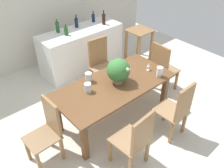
# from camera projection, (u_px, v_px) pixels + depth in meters

# --- Properties ---
(ground_plane) EXTENTS (7.04, 7.04, 0.00)m
(ground_plane) POSITION_uv_depth(u_px,v_px,m) (113.00, 116.00, 4.33)
(ground_plane) COLOR silver
(back_wall) EXTENTS (6.40, 0.10, 2.60)m
(back_wall) POSITION_uv_depth(u_px,v_px,m) (33.00, 9.00, 5.16)
(back_wall) COLOR beige
(back_wall) RESTS_ON ground
(dining_table) EXTENTS (2.00, 0.95, 0.74)m
(dining_table) POSITION_uv_depth(u_px,v_px,m) (114.00, 89.00, 3.93)
(dining_table) COLOR brown
(dining_table) RESTS_ON ground
(chair_far_right) EXTENTS (0.50, 0.49, 1.04)m
(chair_far_right) POSITION_uv_depth(u_px,v_px,m) (101.00, 62.00, 4.78)
(chair_far_right) COLOR olive
(chair_far_right) RESTS_ON ground
(chair_near_right) EXTENTS (0.42, 0.46, 1.03)m
(chair_near_right) POSITION_uv_depth(u_px,v_px,m) (177.00, 109.00, 3.66)
(chair_near_right) COLOR olive
(chair_near_right) RESTS_ON ground
(chair_head_end) EXTENTS (0.46, 0.42, 1.01)m
(chair_head_end) POSITION_uv_depth(u_px,v_px,m) (47.00, 130.00, 3.33)
(chair_head_end) COLOR olive
(chair_head_end) RESTS_ON ground
(chair_foot_end) EXTENTS (0.45, 0.46, 1.04)m
(chair_foot_end) POSITION_uv_depth(u_px,v_px,m) (162.00, 66.00, 4.64)
(chair_foot_end) COLOR olive
(chair_foot_end) RESTS_ON ground
(chair_near_left) EXTENTS (0.48, 0.48, 1.00)m
(chair_near_left) POSITION_uv_depth(u_px,v_px,m) (136.00, 139.00, 3.19)
(chair_near_left) COLOR olive
(chair_near_left) RESTS_ON ground
(flower_centerpiece) EXTENTS (0.37, 0.38, 0.42)m
(flower_centerpiece) POSITION_uv_depth(u_px,v_px,m) (118.00, 71.00, 3.78)
(flower_centerpiece) COLOR gray
(flower_centerpiece) RESTS_ON dining_table
(crystal_vase_left) EXTENTS (0.11, 0.11, 0.18)m
(crystal_vase_left) POSITION_uv_depth(u_px,v_px,m) (160.00, 71.00, 3.99)
(crystal_vase_left) COLOR silver
(crystal_vase_left) RESTS_ON dining_table
(crystal_vase_center_near) EXTENTS (0.11, 0.11, 0.16)m
(crystal_vase_center_near) POSITION_uv_depth(u_px,v_px,m) (89.00, 77.00, 3.87)
(crystal_vase_center_near) COLOR silver
(crystal_vase_center_near) RESTS_ON dining_table
(crystal_vase_right) EXTENTS (0.11, 0.11, 0.15)m
(crystal_vase_right) POSITION_uv_depth(u_px,v_px,m) (88.00, 87.00, 3.65)
(crystal_vase_right) COLOR silver
(crystal_vase_right) RESTS_ON dining_table
(wine_glass) EXTENTS (0.06, 0.06, 0.14)m
(wine_glass) POSITION_uv_depth(u_px,v_px,m) (149.00, 65.00, 4.15)
(wine_glass) COLOR silver
(wine_glass) RESTS_ON dining_table
(kitchen_counter) EXTENTS (1.86, 0.68, 0.94)m
(kitchen_counter) POSITION_uv_depth(u_px,v_px,m) (82.00, 49.00, 5.42)
(kitchen_counter) COLOR white
(kitchen_counter) RESTS_ON ground
(wine_bottle_clear) EXTENTS (0.08, 0.08, 0.32)m
(wine_bottle_clear) POSITION_uv_depth(u_px,v_px,m) (104.00, 19.00, 5.32)
(wine_bottle_clear) COLOR black
(wine_bottle_clear) RESTS_ON kitchen_counter
(wine_bottle_amber) EXTENTS (0.08, 0.08, 0.28)m
(wine_bottle_amber) POSITION_uv_depth(u_px,v_px,m) (76.00, 23.00, 5.20)
(wine_bottle_amber) COLOR #0F1E38
(wine_bottle_amber) RESTS_ON kitchen_counter
(wine_bottle_dark) EXTENTS (0.08, 0.08, 0.23)m
(wine_bottle_dark) POSITION_uv_depth(u_px,v_px,m) (66.00, 31.00, 4.87)
(wine_bottle_dark) COLOR #194C1E
(wine_bottle_dark) RESTS_ON kitchen_counter
(wine_bottle_green) EXTENTS (0.07, 0.07, 0.29)m
(wine_bottle_green) POSITION_uv_depth(u_px,v_px,m) (58.00, 27.00, 4.97)
(wine_bottle_green) COLOR #194C1E
(wine_bottle_green) RESTS_ON kitchen_counter
(wine_bottle_tall) EXTENTS (0.07, 0.07, 0.24)m
(wine_bottle_tall) POSITION_uv_depth(u_px,v_px,m) (93.00, 18.00, 5.46)
(wine_bottle_tall) COLOR #0F1E38
(wine_bottle_tall) RESTS_ON kitchen_counter
(side_table) EXTENTS (0.51, 0.51, 0.78)m
(side_table) POSITION_uv_depth(u_px,v_px,m) (139.00, 39.00, 5.66)
(side_table) COLOR olive
(side_table) RESTS_ON ground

